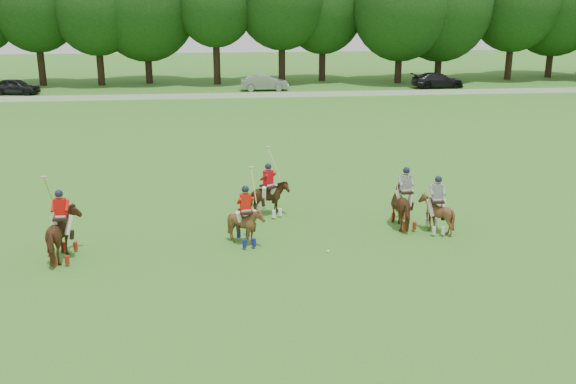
{
  "coord_description": "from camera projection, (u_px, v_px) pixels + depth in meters",
  "views": [
    {
      "loc": [
        -0.49,
        -18.31,
        8.17
      ],
      "look_at": [
        2.13,
        4.2,
        1.4
      ],
      "focal_mm": 40.0,
      "sensor_mm": 36.0,
      "label": 1
    }
  ],
  "objects": [
    {
      "name": "polo_stripe_a",
      "position": [
        404.0,
        206.0,
        23.93
      ],
      "size": [
        1.2,
        1.96,
        2.31
      ],
      "color": "#532C16",
      "rests_on": "ground"
    },
    {
      "name": "polo_red_a",
      "position": [
        63.0,
        235.0,
        20.88
      ],
      "size": [
        1.23,
        1.99,
        2.91
      ],
      "color": "#532C16",
      "rests_on": "ground"
    },
    {
      "name": "ground",
      "position": [
        235.0,
        276.0,
        19.82
      ],
      "size": [
        180.0,
        180.0,
        0.0
      ],
      "primitive_type": "plane",
      "color": "#337120",
      "rests_on": "ground"
    },
    {
      "name": "boundary_rail",
      "position": [
        219.0,
        96.0,
        55.92
      ],
      "size": [
        120.0,
        0.1,
        0.44
      ],
      "primitive_type": "cube",
      "color": "white",
      "rests_on": "ground"
    },
    {
      "name": "polo_red_c",
      "position": [
        246.0,
        224.0,
        22.24
      ],
      "size": [
        1.3,
        1.41,
        2.65
      ],
      "color": "#532C16",
      "rests_on": "ground"
    },
    {
      "name": "polo_red_b",
      "position": [
        268.0,
        198.0,
        25.23
      ],
      "size": [
        1.8,
        1.76,
        2.66
      ],
      "color": "#532C16",
      "rests_on": "ground"
    },
    {
      "name": "tree_line",
      "position": [
        218.0,
        0.0,
        63.21
      ],
      "size": [
        117.98,
        14.32,
        14.75
      ],
      "color": "black",
      "rests_on": "ground"
    },
    {
      "name": "car_left",
      "position": [
        16.0,
        86.0,
        58.03
      ],
      "size": [
        4.52,
        2.51,
        1.45
      ],
      "primitive_type": "imported",
      "rotation": [
        0.0,
        0.0,
        1.38
      ],
      "color": "black",
      "rests_on": "ground"
    },
    {
      "name": "polo_stripe_b",
      "position": [
        436.0,
        212.0,
        23.44
      ],
      "size": [
        1.24,
        1.36,
        2.11
      ],
      "color": "#532C16",
      "rests_on": "ground"
    },
    {
      "name": "car_right",
      "position": [
        438.0,
        80.0,
        62.41
      ],
      "size": [
        5.21,
        2.39,
        1.48
      ],
      "primitive_type": "imported",
      "rotation": [
        0.0,
        0.0,
        1.63
      ],
      "color": "black",
      "rests_on": "ground"
    },
    {
      "name": "car_mid",
      "position": [
        265.0,
        83.0,
        60.53
      ],
      "size": [
        4.48,
        1.57,
        1.48
      ],
      "primitive_type": "imported",
      "rotation": [
        0.0,
        0.0,
        1.57
      ],
      "color": "#949499",
      "rests_on": "ground"
    },
    {
      "name": "polo_ball",
      "position": [
        328.0,
        251.0,
        21.67
      ],
      "size": [
        0.09,
        0.09,
        0.09
      ],
      "primitive_type": "sphere",
      "color": "white",
      "rests_on": "ground"
    }
  ]
}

